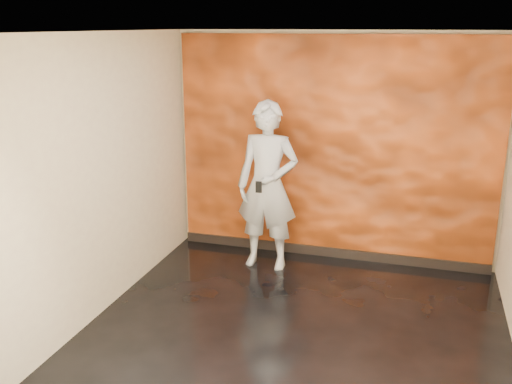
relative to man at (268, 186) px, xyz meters
name	(u,v)px	position (x,y,z in m)	size (l,w,h in m)	color
room	(298,192)	(0.69, -1.44, 0.39)	(4.02, 4.02, 2.81)	black
feature_wall	(333,150)	(0.69, 0.52, 0.37)	(3.90, 0.06, 2.75)	orange
baseboard	(329,252)	(0.69, 0.48, -0.95)	(3.90, 0.04, 0.12)	black
man	(268,186)	(0.00, 0.00, 0.00)	(0.74, 0.49, 2.03)	#9B9FAA
phone	(259,187)	(-0.02, -0.30, 0.07)	(0.07, 0.01, 0.13)	black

